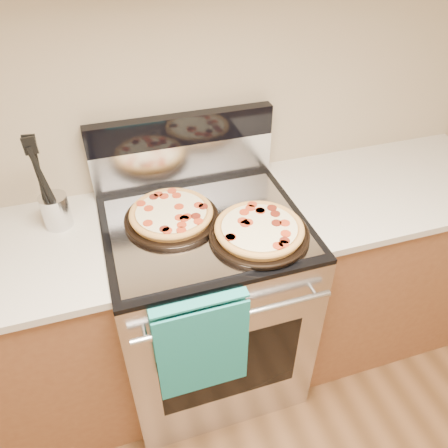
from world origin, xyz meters
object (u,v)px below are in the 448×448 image
object	(u,v)px
pepperoni_pizza_back	(171,215)
pepperoni_pizza_front	(259,231)
utensil_crock	(56,211)
range_body	(207,305)

from	to	relation	value
pepperoni_pizza_back	pepperoni_pizza_front	bearing A→B (deg)	-33.86
pepperoni_pizza_back	utensil_crock	world-z (taller)	utensil_crock
pepperoni_pizza_back	utensil_crock	xyz separation A→B (m)	(-0.41, 0.12, 0.02)
range_body	pepperoni_pizza_front	distance (m)	0.55
pepperoni_pizza_back	utensil_crock	distance (m)	0.43
pepperoni_pizza_front	utensil_crock	world-z (taller)	utensil_crock
range_body	pepperoni_pizza_front	bearing A→B (deg)	-41.07
pepperoni_pizza_front	utensil_crock	bearing A→B (deg)	155.82
range_body	utensil_crock	distance (m)	0.76
pepperoni_pizza_back	utensil_crock	bearing A→B (deg)	163.48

